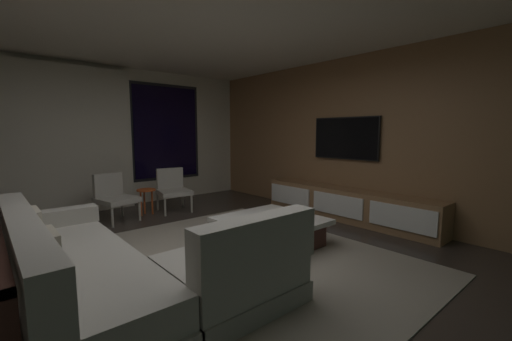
% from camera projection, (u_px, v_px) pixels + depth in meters
% --- Properties ---
extents(floor, '(9.20, 9.20, 0.00)m').
position_uv_depth(floor, '(205.00, 267.00, 3.47)').
color(floor, '#332B26').
extents(back_wall_with_window, '(6.60, 0.30, 2.70)m').
position_uv_depth(back_wall_with_window, '(98.00, 138.00, 5.98)').
color(back_wall_with_window, beige).
rests_on(back_wall_with_window, floor).
extents(media_wall, '(0.12, 7.80, 2.70)m').
position_uv_depth(media_wall, '(362.00, 138.00, 5.30)').
color(media_wall, '#8E6642').
rests_on(media_wall, floor).
extents(ceiling, '(8.20, 8.20, 0.00)m').
position_uv_depth(ceiling, '(200.00, 4.00, 3.15)').
color(ceiling, beige).
extents(area_rug, '(3.20, 3.80, 0.01)m').
position_uv_depth(area_rug, '(236.00, 261.00, 3.62)').
color(area_rug, gray).
rests_on(area_rug, floor).
extents(sectional_couch, '(1.98, 2.50, 0.82)m').
position_uv_depth(sectional_couch, '(118.00, 272.00, 2.66)').
color(sectional_couch, gray).
rests_on(sectional_couch, floor).
extents(coffee_table, '(1.16, 1.16, 0.36)m').
position_uv_depth(coffee_table, '(271.00, 231.00, 4.10)').
color(coffee_table, '#4B2821').
rests_on(coffee_table, floor).
extents(book_stack_on_coffee_table, '(0.30, 0.22, 0.10)m').
position_uv_depth(book_stack_on_coffee_table, '(282.00, 213.00, 4.12)').
color(book_stack_on_coffee_table, '#82BB96').
rests_on(book_stack_on_coffee_table, coffee_table).
extents(accent_chair_near_window, '(0.63, 0.64, 0.78)m').
position_uv_depth(accent_chair_near_window, '(173.00, 187.00, 5.92)').
color(accent_chair_near_window, '#B2ADA0').
rests_on(accent_chair_near_window, floor).
extents(accent_chair_by_curtain, '(0.66, 0.67, 0.78)m').
position_uv_depth(accent_chair_by_curtain, '(114.00, 195.00, 5.23)').
color(accent_chair_by_curtain, '#B2ADA0').
rests_on(accent_chair_by_curtain, floor).
extents(side_stool, '(0.32, 0.32, 0.46)m').
position_uv_depth(side_stool, '(146.00, 194.00, 5.60)').
color(side_stool, '#BF4C1E').
rests_on(side_stool, floor).
extents(media_console, '(0.46, 3.10, 0.52)m').
position_uv_depth(media_console, '(347.00, 205.00, 5.28)').
color(media_console, '#8E6642').
rests_on(media_console, floor).
extents(mounted_tv, '(0.05, 1.23, 0.71)m').
position_uv_depth(mounted_tv, '(345.00, 138.00, 5.41)').
color(mounted_tv, black).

